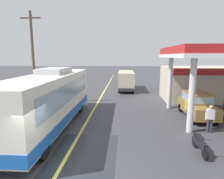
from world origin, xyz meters
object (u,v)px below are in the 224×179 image
object	(u,v)px
minibus_opposing_lane	(126,79)
pedestrian_near_pump	(210,117)
motorcycle_parked_forecourt	(200,144)
car_at_pump	(197,104)
coach_bus_main	(50,101)
pedestrian_by_shop	(189,108)

from	to	relation	value
minibus_opposing_lane	pedestrian_near_pump	distance (m)	15.05
motorcycle_parked_forecourt	pedestrian_near_pump	distance (m)	2.98
car_at_pump	minibus_opposing_lane	bearing A→B (deg)	114.42
coach_bus_main	pedestrian_near_pump	size ratio (longest dim) A/B	6.65
coach_bus_main	pedestrian_near_pump	distance (m)	9.70
car_at_pump	pedestrian_by_shop	distance (m)	1.20
coach_bus_main	pedestrian_by_shop	xyz separation A→B (m)	(9.14, 1.81, -0.79)
pedestrian_by_shop	minibus_opposing_lane	bearing A→B (deg)	109.46
car_at_pump	motorcycle_parked_forecourt	size ratio (longest dim) A/B	2.33
coach_bus_main	car_at_pump	xyz separation A→B (m)	(9.98, 2.67, -0.71)
pedestrian_near_pump	pedestrian_by_shop	bearing A→B (deg)	103.79
pedestrian_by_shop	car_at_pump	bearing A→B (deg)	45.73
pedestrian_near_pump	pedestrian_by_shop	xyz separation A→B (m)	(-0.52, 2.13, 0.00)
motorcycle_parked_forecourt	coach_bus_main	bearing A→B (deg)	160.79
pedestrian_by_shop	coach_bus_main	bearing A→B (deg)	-168.80
coach_bus_main	pedestrian_by_shop	world-z (taller)	coach_bus_main
motorcycle_parked_forecourt	pedestrian_by_shop	size ratio (longest dim) A/B	1.08
car_at_pump	pedestrian_by_shop	world-z (taller)	car_at_pump
coach_bus_main	car_at_pump	size ratio (longest dim) A/B	2.63
pedestrian_near_pump	minibus_opposing_lane	bearing A→B (deg)	108.63
pedestrian_near_pump	car_at_pump	bearing A→B (deg)	84.03
minibus_opposing_lane	pedestrian_by_shop	size ratio (longest dim) A/B	3.69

